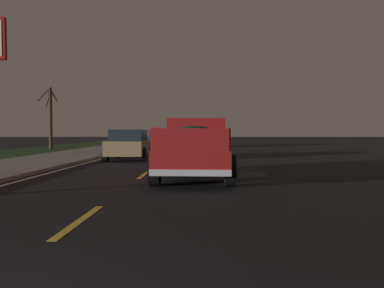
{
  "coord_description": "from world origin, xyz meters",
  "views": [
    {
      "loc": [
        -1.86,
        -2.03,
        1.46
      ],
      "look_at": [
        11.14,
        -1.61,
        1.03
      ],
      "focal_mm": 36.56,
      "sensor_mm": 36.0,
      "label": 1
    }
  ],
  "objects_px": {
    "sedan_tan": "(130,144)",
    "bare_tree_far": "(50,116)",
    "sedan_blue": "(160,139)",
    "sedan_green": "(201,138)",
    "pickup_truck": "(196,146)"
  },
  "relations": [
    {
      "from": "sedan_blue",
      "to": "sedan_tan",
      "type": "distance_m",
      "value": 14.82
    },
    {
      "from": "sedan_tan",
      "to": "bare_tree_far",
      "type": "bearing_deg",
      "value": 36.39
    },
    {
      "from": "bare_tree_far",
      "to": "sedan_blue",
      "type": "bearing_deg",
      "value": -73.57
    },
    {
      "from": "pickup_truck",
      "to": "sedan_tan",
      "type": "distance_m",
      "value": 8.57
    },
    {
      "from": "sedan_blue",
      "to": "sedan_tan",
      "type": "relative_size",
      "value": 0.99
    },
    {
      "from": "sedan_blue",
      "to": "sedan_tan",
      "type": "height_order",
      "value": "same"
    },
    {
      "from": "sedan_tan",
      "to": "bare_tree_far",
      "type": "xyz_separation_m",
      "value": [
        12.2,
        8.99,
        1.93
      ]
    },
    {
      "from": "sedan_blue",
      "to": "sedan_green",
      "type": "bearing_deg",
      "value": -61.36
    },
    {
      "from": "sedan_green",
      "to": "sedan_blue",
      "type": "bearing_deg",
      "value": 118.64
    },
    {
      "from": "pickup_truck",
      "to": "sedan_green",
      "type": "bearing_deg",
      "value": 0.13
    },
    {
      "from": "sedan_tan",
      "to": "bare_tree_far",
      "type": "height_order",
      "value": "bare_tree_far"
    },
    {
      "from": "sedan_tan",
      "to": "sedan_blue",
      "type": "bearing_deg",
      "value": 0.48
    },
    {
      "from": "sedan_tan",
      "to": "bare_tree_far",
      "type": "distance_m",
      "value": 15.28
    },
    {
      "from": "sedan_tan",
      "to": "bare_tree_far",
      "type": "relative_size",
      "value": 0.87
    },
    {
      "from": "sedan_green",
      "to": "bare_tree_far",
      "type": "distance_m",
      "value": 13.47
    }
  ]
}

